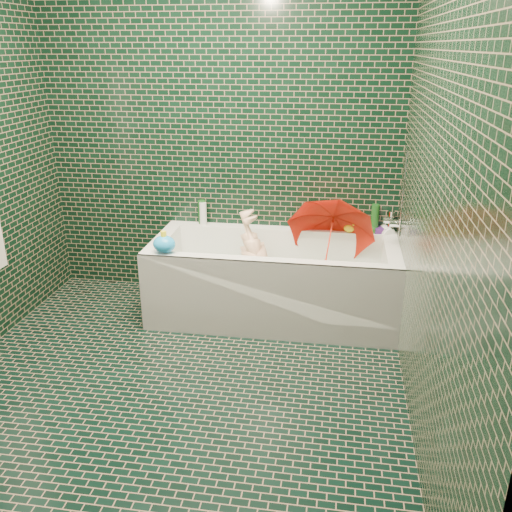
% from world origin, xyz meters
% --- Properties ---
extents(floor, '(2.80, 2.80, 0.00)m').
position_xyz_m(floor, '(0.00, 0.00, 0.00)').
color(floor, black).
rests_on(floor, ground).
extents(wall_back, '(2.80, 0.00, 2.80)m').
position_xyz_m(wall_back, '(0.00, 1.40, 1.25)').
color(wall_back, black).
rests_on(wall_back, floor).
extents(wall_right, '(0.00, 2.80, 2.80)m').
position_xyz_m(wall_right, '(1.30, 0.00, 1.25)').
color(wall_right, black).
rests_on(wall_right, floor).
extents(bathtub, '(1.70, 0.75, 0.55)m').
position_xyz_m(bathtub, '(0.45, 1.01, 0.21)').
color(bathtub, white).
rests_on(bathtub, floor).
extents(bath_mat, '(1.35, 0.47, 0.01)m').
position_xyz_m(bath_mat, '(0.45, 1.02, 0.16)').
color(bath_mat, green).
rests_on(bath_mat, bathtub).
extents(water, '(1.48, 0.53, 0.00)m').
position_xyz_m(water, '(0.45, 1.02, 0.30)').
color(water, silver).
rests_on(water, bathtub).
extents(faucet, '(0.18, 0.19, 0.55)m').
position_xyz_m(faucet, '(1.26, 1.02, 0.77)').
color(faucet, silver).
rests_on(faucet, wall_right).
extents(child, '(0.97, 0.53, 0.42)m').
position_xyz_m(child, '(0.36, 1.04, 0.31)').
color(child, beige).
rests_on(child, bathtub).
extents(umbrella, '(0.73, 0.85, 0.82)m').
position_xyz_m(umbrella, '(0.82, 1.11, 0.55)').
color(umbrella, red).
rests_on(umbrella, bathtub).
extents(soap_bottle_a, '(0.14, 0.14, 0.27)m').
position_xyz_m(soap_bottle_a, '(1.25, 1.31, 0.55)').
color(soap_bottle_a, white).
rests_on(soap_bottle_a, bathtub).
extents(soap_bottle_b, '(0.08, 0.09, 0.17)m').
position_xyz_m(soap_bottle_b, '(1.19, 1.32, 0.55)').
color(soap_bottle_b, '#431C69').
rests_on(soap_bottle_b, bathtub).
extents(soap_bottle_c, '(0.14, 0.14, 0.16)m').
position_xyz_m(soap_bottle_c, '(1.13, 1.32, 0.55)').
color(soap_bottle_c, '#154917').
rests_on(soap_bottle_c, bathtub).
extents(bottle_right_tall, '(0.07, 0.07, 0.21)m').
position_xyz_m(bottle_right_tall, '(1.14, 1.36, 0.65)').
color(bottle_right_tall, '#154917').
rests_on(bottle_right_tall, bathtub).
extents(bottle_right_pump, '(0.06, 0.06, 0.16)m').
position_xyz_m(bottle_right_pump, '(1.25, 1.36, 0.63)').
color(bottle_right_pump, silver).
rests_on(bottle_right_pump, bathtub).
extents(bottle_left_tall, '(0.07, 0.07, 0.18)m').
position_xyz_m(bottle_left_tall, '(-0.15, 1.37, 0.64)').
color(bottle_left_tall, '#154917').
rests_on(bottle_left_tall, bathtub).
extents(bottle_left_short, '(0.05, 0.05, 0.17)m').
position_xyz_m(bottle_left_short, '(-0.13, 1.34, 0.64)').
color(bottle_left_short, white).
rests_on(bottle_left_short, bathtub).
extents(rubber_duck, '(0.11, 0.09, 0.09)m').
position_xyz_m(rubber_duck, '(0.97, 1.32, 0.59)').
color(rubber_duck, yellow).
rests_on(rubber_duck, bathtub).
extents(bath_toy, '(0.16, 0.13, 0.15)m').
position_xyz_m(bath_toy, '(-0.23, 0.71, 0.61)').
color(bath_toy, '#1A94ED').
rests_on(bath_toy, bathtub).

